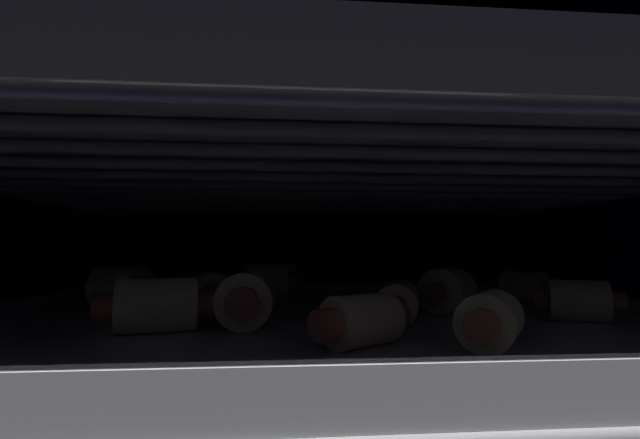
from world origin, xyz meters
The scene contains 23 objects.
oven_wall_back centered at (0.00, 20.67, 17.85)cm, with size 56.15×1.20×35.69cm, color #0C1138.
heating_element centered at (0.00, 0.00, 32.80)cm, with size 43.00×16.24×1.52cm.
oven_rack_lower centered at (0.00, 0.00, 10.67)cm, with size 51.28×39.33×0.71cm.
baking_tray_lower centered at (0.00, 0.00, 11.60)cm, with size 44.00×35.92×2.01cm.
pig_in_blanket_lower_0 centered at (-9.73, -6.35, 13.49)cm, with size 6.45×3.78×2.93cm.
pig_in_blanket_lower_1 centered at (-3.43, 14.18, 13.64)cm, with size 4.65×4.43×3.24cm.
pig_in_blanket_lower_2 centered at (6.45, -11.65, 13.30)cm, with size 4.05×4.71×2.56cm.
pig_in_blanket_lower_3 centered at (15.68, -4.63, 13.32)cm, with size 5.02×3.84×2.60cm.
pig_in_blanket_lower_4 centered at (17.96, 5.50, 13.40)cm, with size 4.29×4.42×2.75cm.
pig_in_blanket_lower_5 centered at (4.19, -4.23, 13.28)cm, with size 3.66×6.19×2.51cm.
pig_in_blanket_lower_6 centered at (0.72, -10.78, 13.23)cm, with size 5.19×4.24×2.41cm.
pig_in_blanket_lower_7 centered at (-14.71, 2.41, 13.68)cm, with size 5.61×4.38×3.31cm.
pig_in_blanket_lower_8 centered at (8.96, 0.14, 13.61)cm, with size 4.80×5.16×3.18cm.
pig_in_blanket_lower_9 centered at (-4.39, 6.15, 13.68)cm, with size 5.21×3.75×3.31cm.
pig_in_blanket_lower_10 centered at (-7.89, -0.46, 13.50)cm, with size 3.76×5.20×2.95cm.
pig_in_blanket_lower_11 centered at (-5.01, -4.92, 13.62)cm, with size 3.36×5.54×3.20cm.
oven_rack_upper centered at (0.00, 0.00, 21.12)cm, with size 51.21×39.33×0.65cm.
baking_tray_upper centered at (0.00, 0.00, 22.11)cm, with size 44.00×35.92×2.79cm.
pig_in_blanket_upper_0 centered at (17.98, -0.63, 23.64)cm, with size 4.89×4.65×2.47cm.
pig_in_blanket_upper_1 centered at (5.90, 4.79, 24.03)cm, with size 4.09×5.41×3.26cm.
pig_in_blanket_upper_2 centered at (3.21, -13.87, 23.77)cm, with size 3.91×5.78×2.73cm.
pig_in_blanket_upper_4 centered at (13.30, -3.43, 24.07)cm, with size 4.71×4.78×3.34cm.
pig_in_blanket_upper_5 centered at (2.68, 12.68, 23.85)cm, with size 4.23×5.58×2.89cm.
Camera 1 is at (-2.91, -30.89, 16.33)cm, focal length 24.38 mm.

